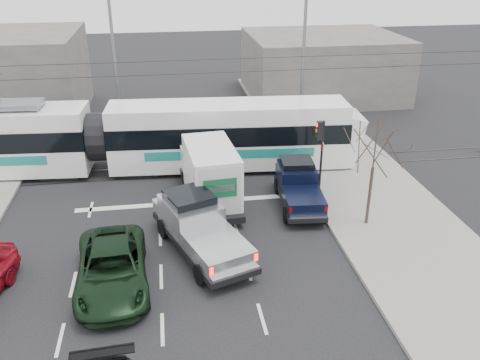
{
  "coord_description": "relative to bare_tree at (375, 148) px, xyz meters",
  "views": [
    {
      "loc": [
        -1.16,
        -16.48,
        11.72
      ],
      "look_at": [
        2.08,
        4.44,
        1.8
      ],
      "focal_mm": 38.0,
      "sensor_mm": 36.0,
      "label": 1
    }
  ],
  "objects": [
    {
      "name": "sidewalk_right",
      "position": [
        1.4,
        -2.5,
        -3.72
      ],
      "size": [
        6.0,
        60.0,
        0.15
      ],
      "primitive_type": "cube",
      "color": "gray",
      "rests_on": "ground"
    },
    {
      "name": "bare_tree",
      "position": [
        0.0,
        0.0,
        0.0
      ],
      "size": [
        2.4,
        2.4,
        5.0
      ],
      "color": "#47382B",
      "rests_on": "ground"
    },
    {
      "name": "green_car",
      "position": [
        -11.06,
        -2.81,
        -3.02
      ],
      "size": [
        2.9,
        5.7,
        1.54
      ],
      "primitive_type": "imported",
      "rotation": [
        0.0,
        0.0,
        0.06
      ],
      "color": "black",
      "rests_on": "ground"
    },
    {
      "name": "building_right",
      "position": [
        4.4,
        21.5,
        -1.29
      ],
      "size": [
        12.0,
        10.0,
        5.0
      ],
      "primitive_type": "cube",
      "color": "slate",
      "rests_on": "ground"
    },
    {
      "name": "navy_pickup",
      "position": [
        -2.53,
        2.63,
        -2.78
      ],
      "size": [
        2.24,
        5.03,
        2.06
      ],
      "rotation": [
        0.0,
        0.0,
        -0.09
      ],
      "color": "black",
      "rests_on": "ground"
    },
    {
      "name": "catenary",
      "position": [
        -7.6,
        7.5,
        0.09
      ],
      "size": [
        60.0,
        0.2,
        7.0
      ],
      "color": "black",
      "rests_on": "ground"
    },
    {
      "name": "traffic_signal",
      "position": [
        -1.13,
        4.0,
        -1.05
      ],
      "size": [
        0.44,
        0.44,
        3.6
      ],
      "color": "black",
      "rests_on": "ground"
    },
    {
      "name": "ground",
      "position": [
        -7.6,
        -2.5,
        -3.79
      ],
      "size": [
        120.0,
        120.0,
        0.0
      ],
      "primitive_type": "plane",
      "color": "black",
      "rests_on": "ground"
    },
    {
      "name": "tram",
      "position": [
        -12.46,
        8.1,
        -1.8
      ],
      "size": [
        27.61,
        4.74,
        5.61
      ],
      "rotation": [
        0.0,
        0.0,
        -0.07
      ],
      "color": "white",
      "rests_on": "ground"
    },
    {
      "name": "street_lamp_near",
      "position": [
        -0.29,
        11.5,
        1.32
      ],
      "size": [
        2.38,
        0.25,
        9.0
      ],
      "color": "slate",
      "rests_on": "ground"
    },
    {
      "name": "street_lamp_far",
      "position": [
        -11.79,
        13.5,
        1.32
      ],
      "size": [
        2.38,
        0.25,
        9.0
      ],
      "color": "slate",
      "rests_on": "ground"
    },
    {
      "name": "rails",
      "position": [
        -7.6,
        7.5,
        -3.78
      ],
      "size": [
        60.0,
        1.6,
        0.03
      ],
      "primitive_type": "cube",
      "color": "#33302D",
      "rests_on": "ground"
    },
    {
      "name": "silver_pickup",
      "position": [
        -7.7,
        -0.68,
        -2.69
      ],
      "size": [
        4.03,
        6.46,
        2.22
      ],
      "rotation": [
        0.0,
        0.0,
        0.35
      ],
      "color": "black",
      "rests_on": "ground"
    },
    {
      "name": "box_truck",
      "position": [
        -6.8,
        3.42,
        -2.25
      ],
      "size": [
        2.65,
        6.4,
        3.12
      ],
      "rotation": [
        0.0,
        0.0,
        0.08
      ],
      "color": "black",
      "rests_on": "ground"
    }
  ]
}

